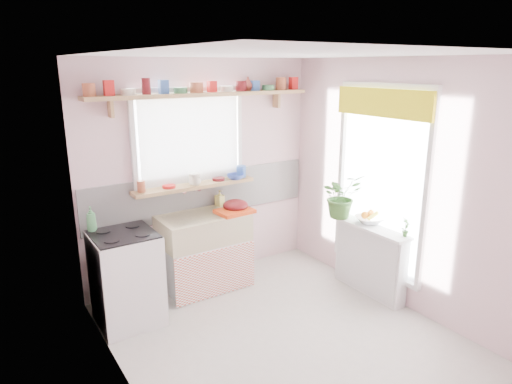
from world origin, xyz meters
TOP-DOWN VIEW (x-y plane):
  - room at (0.66, 0.86)m, footprint 3.20×3.20m
  - sink_unit at (-0.15, 1.29)m, footprint 0.95×0.65m
  - cooker at (-1.10, 1.05)m, footprint 0.58×0.58m
  - radiator_ledge at (1.30, 0.20)m, footprint 0.22×0.95m
  - windowsill at (-0.15, 1.48)m, footprint 1.40×0.22m
  - pine_shelf at (0.00, 1.47)m, footprint 2.52×0.24m
  - shelf_crockery at (0.00, 1.47)m, footprint 2.47×0.11m
  - sill_crockery at (-0.15, 1.48)m, footprint 1.35×0.11m
  - dish_tray at (0.18, 1.17)m, footprint 0.40×0.31m
  - colander at (0.22, 1.23)m, footprint 0.36×0.36m
  - jade_plant at (1.21, 0.60)m, footprint 0.49×0.44m
  - fruit_bowl at (1.33, 0.28)m, footprint 0.38×0.38m
  - herb_pot at (1.33, -0.20)m, footprint 0.12×0.11m
  - soap_bottle_sink at (0.17, 1.50)m, footprint 0.10×0.10m
  - sill_cup at (-0.16, 1.42)m, footprint 0.14×0.14m
  - sill_bowl at (0.34, 1.42)m, footprint 0.25×0.25m
  - shelf_vase at (0.58, 1.53)m, footprint 0.19×0.19m
  - cooker_bottle at (-1.32, 1.27)m, footprint 0.10×0.10m
  - fruit at (1.34, 0.29)m, footprint 0.20×0.14m

SIDE VIEW (x-z plane):
  - radiator_ledge at x=1.30m, z-range 0.01..0.78m
  - sink_unit at x=-0.15m, z-range -0.13..0.99m
  - cooker at x=-1.10m, z-range 0.00..0.92m
  - fruit_bowl at x=1.33m, z-range 0.78..0.85m
  - dish_tray at x=0.18m, z-range 0.85..0.89m
  - fruit at x=1.34m, z-range 0.82..0.92m
  - herb_pot at x=1.33m, z-range 0.78..0.97m
  - colander at x=0.22m, z-range 0.85..0.98m
  - soap_bottle_sink at x=0.17m, z-range 0.85..1.04m
  - jade_plant at x=1.21m, z-range 0.78..1.27m
  - cooker_bottle at x=-1.32m, z-range 0.92..1.15m
  - windowsill at x=-0.15m, z-range 1.12..1.16m
  - sill_bowl at x=0.34m, z-range 1.16..1.22m
  - sill_cup at x=-0.16m, z-range 1.16..1.25m
  - sill_crockery at x=-0.15m, z-range 1.16..1.28m
  - room at x=0.66m, z-range -0.23..2.97m
  - pine_shelf at x=0.00m, z-range 2.10..2.14m
  - shelf_crockery at x=0.00m, z-range 2.14..2.26m
  - shelf_vase at x=0.58m, z-range 2.14..2.29m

